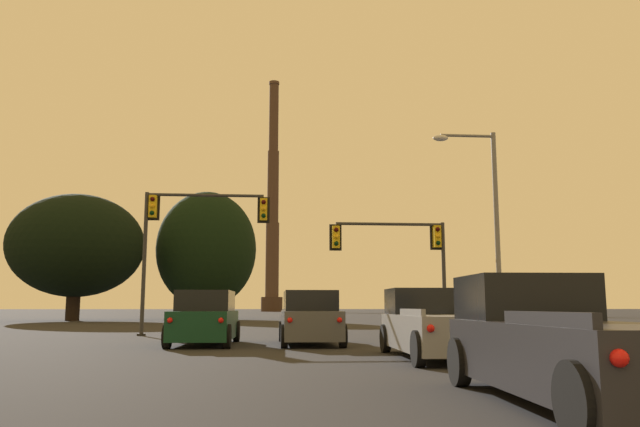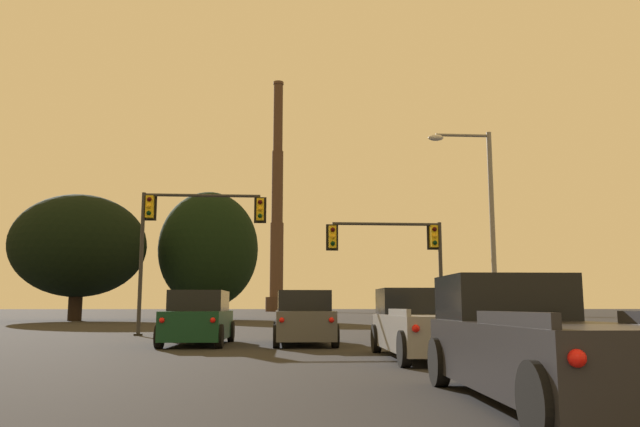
% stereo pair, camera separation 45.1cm
% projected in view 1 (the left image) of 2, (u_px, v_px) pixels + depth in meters
% --- Properties ---
extents(pickup_truck_right_lane_second, '(2.30, 5.55, 1.82)m').
position_uv_depth(pickup_truck_right_lane_second, '(434.00, 326.00, 16.25)').
color(pickup_truck_right_lane_second, gray).
rests_on(pickup_truck_right_lane_second, ground_plane).
extents(suv_left_lane_front, '(2.23, 4.95, 1.86)m').
position_uv_depth(suv_left_lane_front, '(205.00, 319.00, 21.61)').
color(suv_left_lane_front, '#0F3823').
rests_on(suv_left_lane_front, ground_plane).
extents(pickup_truck_right_lane_third, '(2.38, 5.57, 1.82)m').
position_uv_depth(pickup_truck_right_lane_third, '(564.00, 344.00, 8.68)').
color(pickup_truck_right_lane_third, '#232328').
rests_on(pickup_truck_right_lane_third, ground_plane).
extents(suv_center_lane_front, '(2.12, 4.91, 1.86)m').
position_uv_depth(suv_center_lane_front, '(310.00, 318.00, 21.89)').
color(suv_center_lane_front, '#4C4F54').
rests_on(suv_center_lane_front, ground_plane).
extents(traffic_light_overhead_left, '(5.91, 0.50, 6.59)m').
position_uv_depth(traffic_light_overhead_left, '(186.00, 225.00, 28.98)').
color(traffic_light_overhead_left, '#2D2D30').
rests_on(traffic_light_overhead_left, ground_plane).
extents(traffic_light_overhead_right, '(5.62, 0.50, 5.28)m').
position_uv_depth(traffic_light_overhead_right, '(404.00, 248.00, 29.45)').
color(traffic_light_overhead_right, '#2D2D30').
rests_on(traffic_light_overhead_right, ground_plane).
extents(street_lamp, '(2.67, 0.36, 8.49)m').
position_uv_depth(street_lamp, '(487.00, 211.00, 25.49)').
color(street_lamp, slate).
rests_on(street_lamp, ground_plane).
extents(smokestack, '(5.44, 5.44, 60.62)m').
position_uv_depth(smokestack, '(273.00, 219.00, 160.85)').
color(smokestack, '#3C2B22').
rests_on(smokestack, ground_plane).
extents(treeline_far_left, '(12.46, 11.22, 11.80)m').
position_uv_depth(treeline_far_left, '(76.00, 246.00, 58.35)').
color(treeline_far_left, black).
rests_on(treeline_far_left, ground_plane).
extents(treeline_center_right, '(10.18, 9.16, 13.09)m').
position_uv_depth(treeline_center_right, '(206.00, 249.00, 64.08)').
color(treeline_center_right, black).
rests_on(treeline_center_right, ground_plane).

